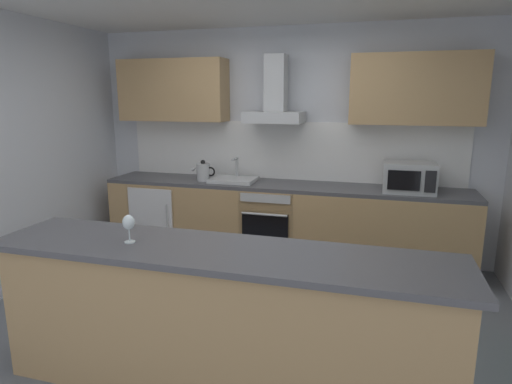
# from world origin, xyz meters

# --- Properties ---
(ground) EXTENTS (5.55, 4.84, 0.02)m
(ground) POSITION_xyz_m (0.00, 0.00, -0.01)
(ground) COLOR slate
(wall_back) EXTENTS (5.55, 0.12, 2.60)m
(wall_back) POSITION_xyz_m (0.00, 1.98, 1.30)
(wall_back) COLOR silver
(wall_back) RESTS_ON ground
(backsplash_tile) EXTENTS (3.87, 0.02, 0.66)m
(backsplash_tile) POSITION_xyz_m (0.00, 1.91, 1.23)
(backsplash_tile) COLOR white
(counter_back) EXTENTS (4.01, 0.60, 0.90)m
(counter_back) POSITION_xyz_m (0.00, 1.60, 0.45)
(counter_back) COLOR tan
(counter_back) RESTS_ON ground
(counter_island) EXTENTS (2.89, 0.64, 0.94)m
(counter_island) POSITION_xyz_m (0.12, -0.66, 0.48)
(counter_island) COLOR tan
(counter_island) RESTS_ON ground
(upper_cabinets) EXTENTS (3.95, 0.32, 0.70)m
(upper_cabinets) POSITION_xyz_m (0.00, 1.75, 1.91)
(upper_cabinets) COLOR tan
(oven) EXTENTS (0.60, 0.62, 0.80)m
(oven) POSITION_xyz_m (-0.10, 1.57, 0.46)
(oven) COLOR slate
(oven) RESTS_ON ground
(refrigerator) EXTENTS (0.58, 0.60, 0.85)m
(refrigerator) POSITION_xyz_m (-1.45, 1.57, 0.43)
(refrigerator) COLOR white
(refrigerator) RESTS_ON ground
(microwave) EXTENTS (0.50, 0.38, 0.30)m
(microwave) POSITION_xyz_m (1.32, 1.54, 1.05)
(microwave) COLOR #B7BABC
(microwave) RESTS_ON counter_back
(sink) EXTENTS (0.50, 0.40, 0.26)m
(sink) POSITION_xyz_m (-0.55, 1.58, 0.93)
(sink) COLOR silver
(sink) RESTS_ON counter_back
(kettle) EXTENTS (0.29, 0.15, 0.24)m
(kettle) POSITION_xyz_m (-0.89, 1.54, 1.01)
(kettle) COLOR #B7BABC
(kettle) RESTS_ON counter_back
(range_hood) EXTENTS (0.62, 0.45, 0.72)m
(range_hood) POSITION_xyz_m (-0.10, 1.70, 1.79)
(range_hood) COLOR #B7BABC
(wine_glass) EXTENTS (0.08, 0.08, 0.18)m
(wine_glass) POSITION_xyz_m (-0.45, -0.70, 1.07)
(wine_glass) COLOR silver
(wine_glass) RESTS_ON counter_island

